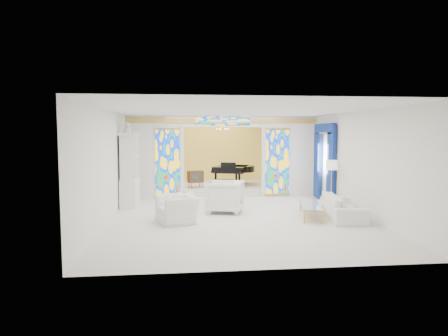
{
  "coord_description": "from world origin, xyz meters",
  "views": [
    {
      "loc": [
        -1.54,
        -12.64,
        2.37
      ],
      "look_at": [
        -0.15,
        0.2,
        1.24
      ],
      "focal_mm": 32.0,
      "sensor_mm": 36.0,
      "label": 1
    }
  ],
  "objects": [
    {
      "name": "ceiling",
      "position": [
        0.0,
        0.0,
        3.0
      ],
      "size": [
        7.0,
        12.0,
        0.02
      ],
      "primitive_type": "cube",
      "color": "white",
      "rests_on": "wall_back"
    },
    {
      "name": "wall_front",
      "position": [
        0.0,
        -6.0,
        1.5
      ],
      "size": [
        7.0,
        0.02,
        3.0
      ],
      "primitive_type": "cube",
      "color": "white",
      "rests_on": "floor"
    },
    {
      "name": "sofa",
      "position": [
        2.95,
        -2.06,
        0.32
      ],
      "size": [
        1.2,
        2.29,
        0.64
      ],
      "primitive_type": "imported",
      "rotation": [
        0.0,
        0.0,
        1.41
      ],
      "color": "silver",
      "rests_on": "floor"
    },
    {
      "name": "coffee_table",
      "position": [
        2.07,
        -1.89,
        0.35
      ],
      "size": [
        0.91,
        1.79,
        0.38
      ],
      "rotation": [
        0.0,
        0.0,
        -0.23
      ],
      "color": "silver",
      "rests_on": "floor"
    },
    {
      "name": "wall_left",
      "position": [
        -3.5,
        0.0,
        1.5
      ],
      "size": [
        0.02,
        12.0,
        3.0
      ],
      "primitive_type": "cube",
      "color": "white",
      "rests_on": "floor"
    },
    {
      "name": "chandelier",
      "position": [
        0.2,
        4.0,
        2.55
      ],
      "size": [
        0.48,
        0.48,
        0.3
      ],
      "primitive_type": "cylinder",
      "color": "#BC8742",
      "rests_on": "ceiling"
    },
    {
      "name": "armchair_left",
      "position": [
        -1.65,
        -2.09,
        0.35
      ],
      "size": [
        1.25,
        1.34,
        0.7
      ],
      "primitive_type": "imported",
      "rotation": [
        0.0,
        0.0,
        -1.23
      ],
      "color": "white",
      "rests_on": "floor"
    },
    {
      "name": "china_cabinet",
      "position": [
        -3.22,
        0.6,
        1.17
      ],
      "size": [
        0.56,
        1.46,
        2.72
      ],
      "color": "white",
      "rests_on": "floor"
    },
    {
      "name": "gold_curtain_back",
      "position": [
        0.0,
        5.88,
        1.5
      ],
      "size": [
        6.7,
        0.1,
        2.9
      ],
      "primitive_type": "cube",
      "color": "#DFC24D",
      "rests_on": "wall_back"
    },
    {
      "name": "floor",
      "position": [
        0.0,
        0.0,
        0.0
      ],
      "size": [
        12.0,
        12.0,
        0.0
      ],
      "primitive_type": "plane",
      "color": "white",
      "rests_on": "ground"
    },
    {
      "name": "partition_wall",
      "position": [
        0.0,
        2.0,
        1.65
      ],
      "size": [
        7.0,
        0.22,
        3.0
      ],
      "color": "white",
      "rests_on": "floor"
    },
    {
      "name": "wall_right",
      "position": [
        3.5,
        0.0,
        1.5
      ],
      "size": [
        0.02,
        12.0,
        3.0
      ],
      "primitive_type": "cube",
      "color": "white",
      "rests_on": "floor"
    },
    {
      "name": "side_table",
      "position": [
        -1.43,
        -1.27,
        0.43
      ],
      "size": [
        0.68,
        0.68,
        0.65
      ],
      "rotation": [
        0.0,
        0.0,
        -0.38
      ],
      "color": "white",
      "rests_on": "floor"
    },
    {
      "name": "wall_back",
      "position": [
        0.0,
        6.0,
        1.5
      ],
      "size": [
        7.0,
        0.02,
        3.0
      ],
      "primitive_type": "cube",
      "color": "white",
      "rests_on": "floor"
    },
    {
      "name": "stained_glass_left",
      "position": [
        -2.03,
        1.89,
        1.3
      ],
      "size": [
        0.9,
        0.04,
        2.4
      ],
      "primitive_type": "cube",
      "color": "gold",
      "rests_on": "partition_wall"
    },
    {
      "name": "grand_piano",
      "position": [
        0.7,
        3.97,
        0.85
      ],
      "size": [
        2.14,
        2.6,
        1.0
      ],
      "rotation": [
        0.0,
        0.0,
        -0.37
      ],
      "color": "black",
      "rests_on": "alcove_platform"
    },
    {
      "name": "stained_glass_transom",
      "position": [
        0.0,
        1.89,
        2.82
      ],
      "size": [
        2.0,
        0.04,
        0.34
      ],
      "primitive_type": "cube",
      "color": "gold",
      "rests_on": "partition_wall"
    },
    {
      "name": "alcove_platform",
      "position": [
        0.0,
        4.1,
        0.09
      ],
      "size": [
        6.8,
        3.8,
        0.18
      ],
      "primitive_type": "cube",
      "color": "white",
      "rests_on": "floor"
    },
    {
      "name": "stained_glass_right",
      "position": [
        2.03,
        1.89,
        1.3
      ],
      "size": [
        0.9,
        0.04,
        2.4
      ],
      "primitive_type": "cube",
      "color": "gold",
      "rests_on": "partition_wall"
    },
    {
      "name": "vase",
      "position": [
        -1.43,
        -1.27,
        0.74
      ],
      "size": [
        0.17,
        0.17,
        0.17
      ],
      "primitive_type": "imported",
      "rotation": [
        0.0,
        0.0,
        0.05
      ],
      "color": "silver",
      "rests_on": "side_table"
    },
    {
      "name": "blue_drapes",
      "position": [
        3.4,
        0.7,
        1.58
      ],
      "size": [
        0.14,
        1.85,
        2.65
      ],
      "color": "navy",
      "rests_on": "wall_right"
    },
    {
      "name": "tv_console",
      "position": [
        -0.97,
        3.38,
        0.62
      ],
      "size": [
        0.68,
        0.56,
        0.68
      ],
      "rotation": [
        0.0,
        0.0,
        0.31
      ],
      "color": "#52341D",
      "rests_on": "alcove_platform"
    },
    {
      "name": "armchair_right",
      "position": [
        -0.25,
        -0.88,
        0.48
      ],
      "size": [
        1.3,
        1.28,
        0.96
      ],
      "primitive_type": "imported",
      "rotation": [
        0.0,
        0.0,
        -1.87
      ],
      "color": "white",
      "rests_on": "floor"
    },
    {
      "name": "floor_lamp",
      "position": [
        3.2,
        -0.51,
        1.29
      ],
      "size": [
        0.48,
        0.48,
        1.52
      ],
      "rotation": [
        0.0,
        0.0,
        0.37
      ],
      "color": "#BC8742",
      "rests_on": "floor"
    }
  ]
}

